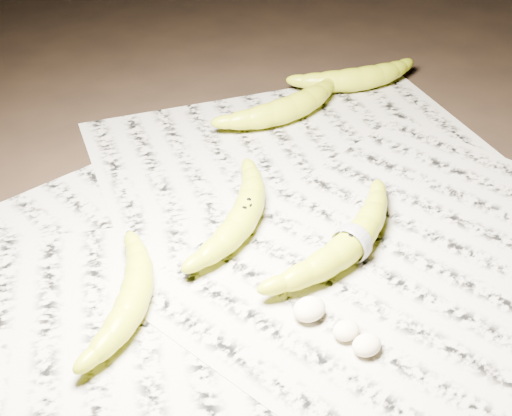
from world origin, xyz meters
TOP-DOWN VIEW (x-y plane):
  - ground at (0.00, 0.00)m, footprint 3.00×3.00m
  - newspaper_patch at (0.00, -0.03)m, footprint 0.90×0.70m
  - banana_left_b at (-0.18, -0.03)m, footprint 0.16×0.17m
  - banana_center at (-0.00, 0.02)m, footprint 0.20×0.17m
  - banana_taped at (0.06, -0.10)m, footprint 0.23×0.12m
  - banana_upper_a at (0.21, 0.20)m, footprint 0.21×0.07m
  - banana_upper_b at (0.37, 0.21)m, footprint 0.20×0.12m
  - measuring_tape at (0.06, -0.10)m, footprint 0.02×0.05m
  - flesh_chunk_a at (-0.04, -0.15)m, footprint 0.04×0.03m
  - flesh_chunk_b at (-0.03, -0.22)m, footprint 0.03×0.03m
  - flesh_chunk_c at (-0.03, -0.19)m, footprint 0.03×0.02m

SIDE VIEW (x-z plane):
  - ground at x=0.00m, z-range 0.00..0.00m
  - newspaper_patch at x=0.00m, z-range 0.00..0.01m
  - flesh_chunk_c at x=-0.03m, z-range 0.01..0.03m
  - flesh_chunk_b at x=-0.03m, z-range 0.01..0.03m
  - flesh_chunk_a at x=-0.04m, z-range 0.01..0.03m
  - banana_left_b at x=-0.18m, z-range 0.01..0.04m
  - banana_center at x=0.00m, z-range 0.01..0.04m
  - banana_taped at x=0.06m, z-range 0.01..0.05m
  - measuring_tape at x=0.06m, z-range 0.00..0.05m
  - banana_upper_b at x=0.37m, z-range 0.01..0.05m
  - banana_upper_a at x=0.21m, z-range 0.01..0.05m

